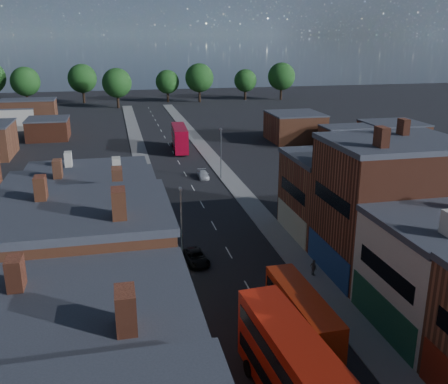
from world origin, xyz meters
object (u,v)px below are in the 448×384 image
bus_2 (180,138)px  car_3 (203,175)px  car_1 (297,336)px  car_2 (196,257)px  bus_1 (302,318)px  bus_0 (293,371)px  ped_3 (314,268)px  ped_1 (208,366)px

bus_2 → car_3: 20.52m
car_1 → car_2: 15.96m
bus_1 → bus_0: bearing=-117.2°
bus_1 → car_3: bearing=86.8°
car_2 → car_3: (6.30, 30.69, -0.05)m
ped_3 → car_3: bearing=-7.6°
bus_0 → car_2: size_ratio=2.78×
bus_2 → ped_1: bearing=-92.7°
car_2 → ped_3: (10.45, -5.33, 0.29)m
ped_1 → ped_3: 17.82m
bus_2 → car_2: size_ratio=2.55×
car_1 → ped_3: bearing=68.4°
bus_0 → ped_3: bearing=58.9°
bus_1 → car_2: bus_1 is taller
car_3 → ped_3: ped_3 is taller
ped_1 → bus_1: bearing=175.7°
car_3 → ped_1: (-8.47, -48.61, 0.52)m
bus_0 → bus_2: 72.95m
ped_1 → car_2: bearing=-119.5°
bus_2 → ped_3: (5.15, -56.42, -1.72)m
bus_0 → ped_1: (-4.47, 3.88, -1.76)m
car_1 → ped_1: ped_1 is taller
car_3 → car_2: bearing=-98.8°
car_3 → ped_1: size_ratio=2.03×
bus_0 → bus_2: bearing=82.9°
bus_1 → car_3: (1.00, 46.13, -1.71)m
bus_0 → bus_2: bus_0 is taller
bus_2 → car_1: (-0.19, -66.20, -2.06)m
car_2 → ped_1: bearing=-104.2°
bus_0 → car_1: bus_0 is taller
car_3 → ped_3: size_ratio=2.51×
bus_1 → ped_3: bus_1 is taller
bus_1 → bus_2: size_ratio=0.87×
ped_1 → ped_3: (12.62, 12.59, -0.19)m
bus_2 → bus_0: bearing=-88.9°
car_2 → ped_1: (-2.17, -17.92, 0.47)m
ped_3 → bus_0: bearing=139.5°
bus_1 → bus_2: bearing=88.1°
bus_2 → ped_3: 56.68m
car_2 → car_3: bearing=71.1°
bus_0 → car_1: (2.81, 6.68, -2.28)m
bus_0 → car_2: bus_0 is taller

